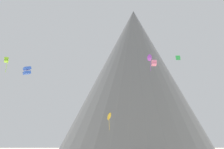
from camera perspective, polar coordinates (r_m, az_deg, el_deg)
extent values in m
cone|color=slate|center=(117.53, 4.16, -0.81)|extent=(64.63, 64.63, 55.38)
cone|color=slate|center=(112.40, 3.22, -3.80)|extent=(30.89, 30.89, 41.86)
cube|color=#8CD133|center=(72.95, -18.96, 2.38)|extent=(1.20, 1.23, 0.57)
cube|color=#8CD133|center=(73.09, -18.93, 2.80)|extent=(1.20, 1.23, 0.57)
cylinder|color=#8CD133|center=(72.57, -18.92, 1.29)|extent=(0.37, 0.17, 2.45)
cube|color=blue|center=(63.79, -15.45, 0.33)|extent=(1.83, 1.80, 0.82)
cube|color=blue|center=(63.98, -15.41, 1.09)|extent=(1.83, 1.80, 0.82)
cone|color=purple|center=(69.77, 7.05, 3.09)|extent=(1.58, 1.52, 1.57)
cylinder|color=purple|center=(69.29, 7.14, 1.56)|extent=(0.22, 0.42, 2.32)
cone|color=gold|center=(82.33, -0.58, -7.68)|extent=(1.61, 2.23, 2.02)
cylinder|color=gold|center=(82.17, -0.52, -9.30)|extent=(0.21, 0.24, 2.61)
cube|color=pink|center=(80.99, 7.78, 1.90)|extent=(1.26, 1.34, 0.79)
cube|color=pink|center=(81.14, 7.76, 2.34)|extent=(1.26, 1.34, 0.79)
cube|color=green|center=(62.17, 12.10, 3.04)|extent=(0.98, 0.20, 0.97)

